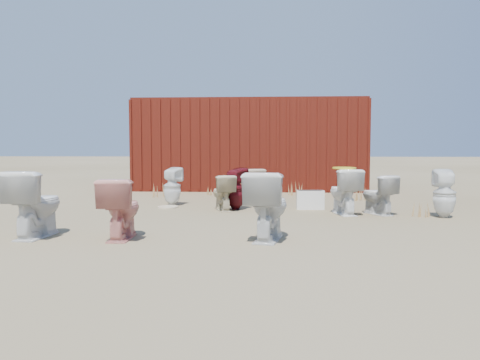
# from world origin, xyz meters

# --- Properties ---
(ground) EXTENTS (100.00, 100.00, 0.00)m
(ground) POSITION_xyz_m (0.00, 0.00, 0.00)
(ground) COLOR brown
(ground) RESTS_ON ground
(shipping_container) EXTENTS (6.00, 2.40, 2.40)m
(shipping_container) POSITION_xyz_m (0.00, 5.20, 1.20)
(shipping_container) COLOR #511B0D
(shipping_container) RESTS_ON ground
(toilet_front_a) EXTENTS (0.52, 0.86, 0.85)m
(toilet_front_a) POSITION_xyz_m (-2.43, -2.07, 0.42)
(toilet_front_a) COLOR white
(toilet_front_a) RESTS_ON ground
(toilet_front_pink) EXTENTS (0.45, 0.76, 0.76)m
(toilet_front_pink) POSITION_xyz_m (-1.32, -2.12, 0.38)
(toilet_front_pink) COLOR #E59084
(toilet_front_pink) RESTS_ON ground
(toilet_front_c) EXTENTS (0.63, 0.90, 0.84)m
(toilet_front_c) POSITION_xyz_m (0.50, -2.07, 0.42)
(toilet_front_c) COLOR silver
(toilet_front_c) RESTS_ON ground
(toilet_front_maroon) EXTENTS (0.49, 0.49, 0.77)m
(toilet_front_maroon) POSITION_xyz_m (-0.08, 0.68, 0.38)
(toilet_front_maroon) COLOR #5E1016
(toilet_front_maroon) RESTS_ON ground
(toilet_front_e) EXTENTS (0.64, 0.76, 0.67)m
(toilet_front_e) POSITION_xyz_m (2.36, 0.23, 0.34)
(toilet_front_e) COLOR silver
(toilet_front_e) RESTS_ON ground
(toilet_back_a) EXTENTS (0.44, 0.44, 0.75)m
(toilet_back_a) POSITION_xyz_m (-1.37, 1.24, 0.37)
(toilet_back_a) COLOR white
(toilet_back_a) RESTS_ON ground
(toilet_back_beige_left) EXTENTS (0.56, 0.72, 0.65)m
(toilet_back_beige_left) POSITION_xyz_m (-0.31, 0.56, 0.32)
(toilet_back_beige_left) COLOR beige
(toilet_back_beige_left) RESTS_ON ground
(toilet_back_beige_right) EXTENTS (0.53, 0.75, 0.70)m
(toilet_back_beige_right) POSITION_xyz_m (0.21, 2.04, 0.35)
(toilet_back_beige_right) COLOR beige
(toilet_back_beige_right) RESTS_ON ground
(toilet_back_yellowlid) EXTENTS (0.58, 0.83, 0.78)m
(toilet_back_yellowlid) POSITION_xyz_m (1.79, 0.21, 0.39)
(toilet_back_yellowlid) COLOR white
(toilet_back_yellowlid) RESTS_ON ground
(toilet_back_e) EXTENTS (0.39, 0.40, 0.79)m
(toilet_back_e) POSITION_xyz_m (3.36, -0.07, 0.39)
(toilet_back_e) COLOR white
(toilet_back_e) RESTS_ON ground
(yellow_lid) EXTENTS (0.39, 0.49, 0.02)m
(yellow_lid) POSITION_xyz_m (1.79, 0.21, 0.79)
(yellow_lid) COLOR yellow
(yellow_lid) RESTS_ON toilet_back_yellowlid
(loose_tank) EXTENTS (0.51, 0.22, 0.35)m
(loose_tank) POSITION_xyz_m (1.28, 0.82, 0.17)
(loose_tank) COLOR white
(loose_tank) RESTS_ON ground
(loose_lid_near) EXTENTS (0.38, 0.50, 0.02)m
(loose_lid_near) POSITION_xyz_m (-1.39, 0.91, 0.01)
(loose_lid_near) COLOR beige
(loose_lid_near) RESTS_ON ground
(loose_lid_far) EXTENTS (0.52, 0.58, 0.02)m
(loose_lid_far) POSITION_xyz_m (-0.42, 3.50, 0.01)
(loose_lid_far) COLOR #C7B090
(loose_lid_far) RESTS_ON ground
(weed_clump_a) EXTENTS (0.36, 0.36, 0.31)m
(weed_clump_a) POSITION_xyz_m (-1.98, 2.80, 0.16)
(weed_clump_a) COLOR #9D753F
(weed_clump_a) RESTS_ON ground
(weed_clump_b) EXTENTS (0.32, 0.32, 0.32)m
(weed_clump_b) POSITION_xyz_m (0.54, 2.88, 0.16)
(weed_clump_b) COLOR #9D753F
(weed_clump_b) RESTS_ON ground
(weed_clump_c) EXTENTS (0.36, 0.36, 0.34)m
(weed_clump_c) POSITION_xyz_m (2.46, 2.40, 0.17)
(weed_clump_c) COLOR #9D753F
(weed_clump_c) RESTS_ON ground
(weed_clump_d) EXTENTS (0.30, 0.30, 0.23)m
(weed_clump_d) POSITION_xyz_m (-0.81, 3.24, 0.11)
(weed_clump_d) COLOR #9D753F
(weed_clump_d) RESTS_ON ground
(weed_clump_e) EXTENTS (0.34, 0.34, 0.34)m
(weed_clump_e) POSITION_xyz_m (1.16, 3.33, 0.17)
(weed_clump_e) COLOR #9D753F
(weed_clump_e) RESTS_ON ground
(weed_clump_f) EXTENTS (0.28, 0.28, 0.21)m
(weed_clump_f) POSITION_xyz_m (3.03, 0.04, 0.11)
(weed_clump_f) COLOR #9D753F
(weed_clump_f) RESTS_ON ground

